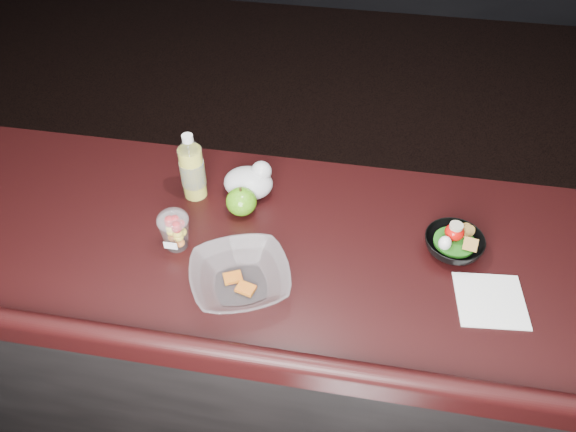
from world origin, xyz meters
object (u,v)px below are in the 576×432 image
(green_apple, at_px, (241,201))
(snack_bowl, at_px, (453,243))
(lemonade_bottle, at_px, (192,171))
(fruit_cup, at_px, (174,229))
(takeout_bowl, at_px, (240,278))

(green_apple, height_order, snack_bowl, green_apple)
(lemonade_bottle, xyz_separation_m, fruit_cup, (0.01, -0.20, -0.03))
(fruit_cup, distance_m, snack_bowl, 0.71)
(lemonade_bottle, bearing_deg, takeout_bowl, -56.13)
(fruit_cup, bearing_deg, green_apple, 47.55)
(snack_bowl, height_order, takeout_bowl, snack_bowl)
(fruit_cup, relative_size, snack_bowl, 0.67)
(green_apple, bearing_deg, snack_bowl, -4.88)
(lemonade_bottle, distance_m, green_apple, 0.16)
(fruit_cup, relative_size, green_apple, 1.31)
(lemonade_bottle, relative_size, green_apple, 2.35)
(takeout_bowl, bearing_deg, green_apple, 102.48)
(lemonade_bottle, height_order, snack_bowl, lemonade_bottle)
(green_apple, distance_m, takeout_bowl, 0.26)
(lemonade_bottle, distance_m, takeout_bowl, 0.37)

